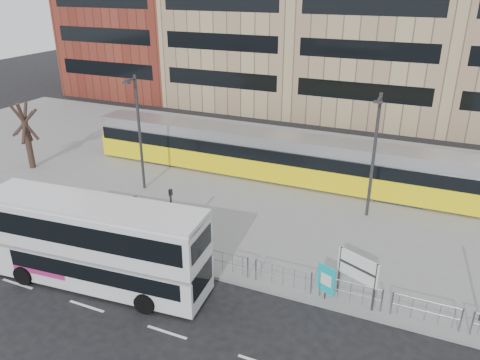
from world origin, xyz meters
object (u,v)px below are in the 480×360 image
at_px(ad_panel, 326,280).
at_px(station_sign, 358,270).
at_px(pedestrian, 137,210).
at_px(double_decker_bus, 95,241).
at_px(lamp_post_east, 374,151).
at_px(lamp_post_west, 139,129).
at_px(traffic_light_west, 171,210).
at_px(bare_tree, 20,99).
at_px(tram, 272,155).

bearing_deg(ad_panel, station_sign, 41.73).
bearing_deg(ad_panel, pedestrian, -168.91).
bearing_deg(double_decker_bus, lamp_post_east, 43.54).
bearing_deg(lamp_post_west, traffic_light_west, -44.14).
xyz_separation_m(station_sign, ad_panel, (-1.19, -0.40, -0.59)).
relative_size(double_decker_bus, bare_tree, 1.42).
height_order(double_decker_bus, traffic_light_west, double_decker_bus).
xyz_separation_m(tram, bare_tree, (-16.67, -5.33, 3.49)).
xyz_separation_m(double_decker_bus, traffic_light_west, (1.39, 4.15, -0.09)).
height_order(pedestrian, lamp_post_east, lamp_post_east).
height_order(double_decker_bus, station_sign, double_decker_bus).
bearing_deg(lamp_post_east, ad_panel, -92.24).
relative_size(ad_panel, lamp_post_east, 0.23).
xyz_separation_m(station_sign, pedestrian, (-12.53, 2.02, -0.71)).
bearing_deg(ad_panel, double_decker_bus, -140.96).
xyz_separation_m(lamp_post_east, bare_tree, (-23.75, -2.10, 1.09)).
xyz_separation_m(station_sign, lamp_post_east, (-0.86, 8.18, 2.42)).
relative_size(tram, bare_tree, 3.64).
bearing_deg(station_sign, pedestrian, -165.24).
xyz_separation_m(lamp_post_west, lamp_post_east, (14.14, 1.97, -0.10)).
height_order(station_sign, lamp_post_west, lamp_post_west).
bearing_deg(traffic_light_west, double_decker_bus, -101.05).
relative_size(pedestrian, bare_tree, 0.23).
relative_size(tram, lamp_post_west, 3.60).
bearing_deg(ad_panel, lamp_post_west, 177.56).
distance_m(pedestrian, traffic_light_west, 3.33).
xyz_separation_m(tram, ad_panel, (6.74, -11.82, -0.61)).
bearing_deg(tram, lamp_post_west, -143.92).
bearing_deg(pedestrian, lamp_post_east, -56.94).
height_order(station_sign, ad_panel, station_sign).
relative_size(pedestrian, lamp_post_east, 0.24).
xyz_separation_m(double_decker_bus, lamp_post_east, (10.12, 11.37, 1.91)).
relative_size(ad_panel, lamp_post_west, 0.22).
xyz_separation_m(double_decker_bus, bare_tree, (-13.63, 9.27, 3.00)).
xyz_separation_m(traffic_light_west, bare_tree, (-15.02, 5.12, 3.10)).
bearing_deg(lamp_post_east, traffic_light_west, -140.40).
bearing_deg(lamp_post_west, double_decker_bus, -66.84).
bearing_deg(station_sign, bare_tree, -169.96).
height_order(lamp_post_east, bare_tree, bare_tree).
distance_m(double_decker_bus, lamp_post_east, 15.34).
distance_m(ad_panel, traffic_light_west, 8.56).
xyz_separation_m(pedestrian, lamp_post_east, (11.67, 6.16, 3.12)).
distance_m(lamp_post_west, bare_tree, 9.66).
height_order(tram, station_sign, tram).
height_order(lamp_post_west, bare_tree, lamp_post_west).
bearing_deg(double_decker_bus, tram, 73.46).
xyz_separation_m(ad_panel, pedestrian, (-11.34, 2.42, -0.12)).
bearing_deg(double_decker_bus, lamp_post_west, 108.38).
distance_m(double_decker_bus, lamp_post_west, 10.42).
bearing_deg(pedestrian, double_decker_bus, -158.14).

